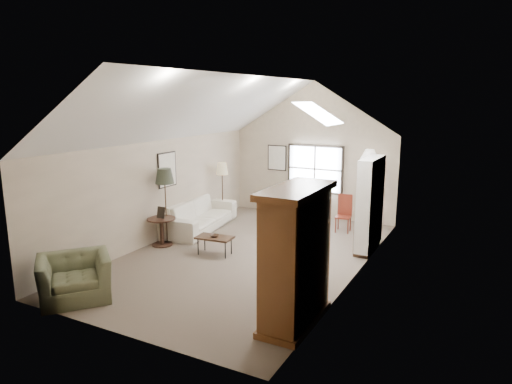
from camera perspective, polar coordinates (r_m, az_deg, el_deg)
The scene contains 18 objects.
room_shell at distance 9.89m, azimuth -1.10°, elevation 9.88°, with size 5.01×8.01×4.00m.
window at distance 13.62m, azimuth 7.39°, elevation 2.89°, with size 1.72×0.08×1.42m, color black.
skylight at distance 10.17m, azimuth 7.93°, elevation 9.89°, with size 0.80×1.20×0.52m, color white, non-canonical shape.
wall_art at distance 12.64m, azimuth -4.29°, elevation 3.54°, with size 1.97×3.71×0.88m.
armoire at distance 7.20m, azimuth 5.01°, elevation -8.07°, with size 0.60×1.50×2.20m, color brown.
tv_alcove at distance 10.81m, azimuth 14.08°, elevation -1.33°, with size 0.32×1.30×2.10m, color white.
media_console at distance 11.03m, azimuth 13.76°, elevation -5.62°, with size 0.34×1.18×0.60m, color #382316.
tv_panel at distance 10.87m, azimuth 13.92°, elevation -2.50°, with size 0.05×0.90×0.55m, color black.
sofa at distance 12.53m, azimuth -7.09°, elevation -2.82°, with size 2.72×1.06×0.79m, color silver.
armchair_near at distance 8.85m, azimuth -21.72°, elevation -9.92°, with size 1.21×1.05×0.78m, color #676B4A.
armchair_far at distance 13.32m, azimuth 4.82°, elevation -1.85°, with size 0.86×0.88×0.80m, color #676848.
coffee_table at distance 10.52m, azimuth -5.18°, elevation -6.69°, with size 0.83×0.46×0.42m, color #3A2717.
bowl at distance 10.45m, azimuth -5.21°, elevation -5.46°, with size 0.20×0.20×0.05m, color #362516.
side_table at distance 11.31m, azimuth -11.69°, elevation -4.88°, with size 0.68×0.68×0.68m, color #3A2017.
side_chair at distance 12.34m, azimuth 10.88°, elevation -2.67°, with size 0.39×0.39×1.00m, color maroon.
tripod_lamp at distance 12.95m, azimuth 13.81°, elevation 0.57°, with size 0.63×0.63×2.18m, color white, non-canonical shape.
dark_lamp at distance 11.31m, azimuth -11.21°, elevation -1.67°, with size 0.45×0.45×1.90m, color #262A1D, non-canonical shape.
tan_lamp at distance 13.40m, azimuth -4.22°, elevation 0.20°, with size 0.34×0.34×1.70m, color tan, non-canonical shape.
Camera 1 is at (4.77, -8.66, 3.55)m, focal length 32.00 mm.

